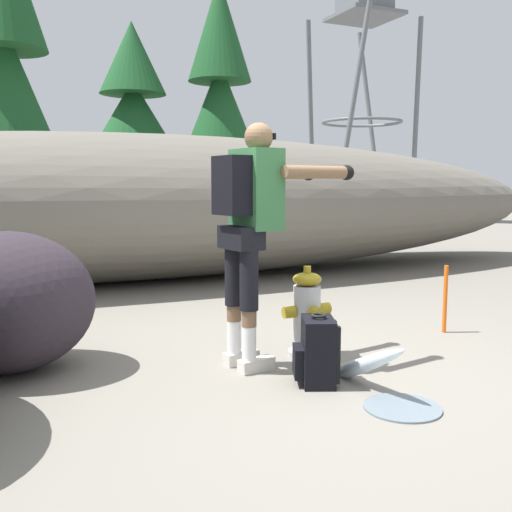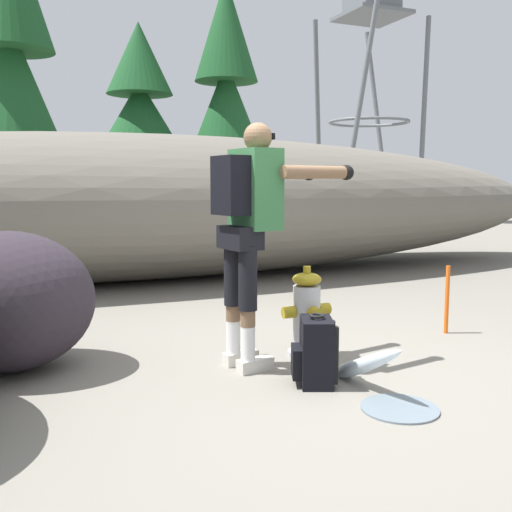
% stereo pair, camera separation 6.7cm
% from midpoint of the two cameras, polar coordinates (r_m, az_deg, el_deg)
% --- Properties ---
extents(ground_plane, '(56.00, 56.00, 0.04)m').
position_cam_midpoint_polar(ground_plane, '(4.15, 4.08, -11.53)').
color(ground_plane, slate).
extents(dirt_embankment, '(13.74, 3.20, 1.98)m').
position_cam_midpoint_polar(dirt_embankment, '(8.15, -10.35, 4.81)').
color(dirt_embankment, '#666056').
rests_on(dirt_embankment, ground_plane).
extents(fire_hydrant, '(0.39, 0.33, 0.69)m').
position_cam_midpoint_polar(fire_hydrant, '(4.43, 5.47, -5.85)').
color(fire_hydrant, '#B2B2B7').
rests_on(fire_hydrant, ground_plane).
extents(hydrant_water_jet, '(0.45, 1.25, 0.60)m').
position_cam_midpoint_polar(hydrant_water_jet, '(3.88, 10.78, -11.47)').
color(hydrant_water_jet, silver).
rests_on(hydrant_water_jet, ground_plane).
extents(utility_worker, '(1.02, 0.63, 1.73)m').
position_cam_midpoint_polar(utility_worker, '(4.04, 0.16, 4.22)').
color(utility_worker, beige).
rests_on(utility_worker, ground_plane).
extents(spare_backpack, '(0.35, 0.35, 0.47)m').
position_cam_midpoint_polar(spare_backpack, '(3.84, 6.39, -9.42)').
color(spare_backpack, black).
rests_on(spare_backpack, ground_plane).
extents(boulder_mid, '(1.46, 1.36, 0.99)m').
position_cam_midpoint_polar(boulder_mid, '(4.39, -22.93, -4.14)').
color(boulder_mid, '#2C252D').
rests_on(boulder_mid, ground_plane).
extents(pine_tree_left, '(2.60, 2.60, 6.79)m').
position_cam_midpoint_polar(pine_tree_left, '(12.99, -22.79, 16.09)').
color(pine_tree_left, '#47331E').
rests_on(pine_tree_left, ground_plane).
extents(pine_tree_center, '(2.75, 2.75, 5.60)m').
position_cam_midpoint_polar(pine_tree_center, '(16.42, -11.26, 14.21)').
color(pine_tree_center, '#47331E').
rests_on(pine_tree_center, ground_plane).
extents(pine_tree_right, '(2.64, 2.64, 6.77)m').
position_cam_midpoint_polar(pine_tree_right, '(16.23, -2.82, 15.20)').
color(pine_tree_right, '#47331E').
rests_on(pine_tree_right, ground_plane).
extents(survey_stake, '(0.04, 0.04, 0.60)m').
position_cam_midpoint_polar(survey_stake, '(5.35, 18.68, -4.11)').
color(survey_stake, '#E55914').
rests_on(survey_stake, ground_plane).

